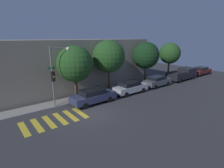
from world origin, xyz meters
name	(u,v)px	position (x,y,z in m)	size (l,w,h in m)	color
ground_plane	(92,114)	(0.00, 0.00, 0.00)	(60.00, 60.00, 0.00)	#333335
sidewalk	(71,100)	(0.00, 4.08, 0.07)	(26.00, 1.75, 0.14)	gray
building_row	(54,66)	(0.00, 8.35, 3.10)	(26.00, 6.00, 6.19)	gray
crosswalk	(55,120)	(-3.02, 0.80, 0.00)	(5.03, 2.60, 0.00)	gold
traffic_light_pole	(56,70)	(-1.61, 3.37, 3.60)	(2.22, 0.56, 5.67)	slate
sedan_near_corner	(93,96)	(1.46, 2.10, 0.77)	(4.58, 1.88, 1.47)	#2D3351
sedan_middle	(130,87)	(6.61, 2.10, 0.74)	(4.41, 1.74, 1.41)	#B7BABF
sedan_far_end	(157,81)	(11.60, 2.10, 0.74)	(4.23, 1.78, 1.39)	#4C5156
pickup_truck	(183,74)	(18.07, 2.10, 0.86)	(5.65, 2.07, 1.73)	black
sedan_tail_of_row	(201,71)	(23.91, 2.10, 0.73)	(4.44, 1.83, 1.37)	maroon
tree_near_corner	(75,64)	(0.58, 3.99, 3.86)	(3.69, 3.69, 5.72)	#4C3823
tree_midblock	(109,56)	(4.88, 3.99, 4.33)	(3.76, 3.76, 6.22)	#4C3823
tree_far_end	(146,55)	(11.28, 3.99, 4.05)	(3.65, 3.65, 5.88)	#4C3823
tree_behind_truck	(170,53)	(16.85, 3.99, 4.01)	(3.27, 3.27, 5.66)	brown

